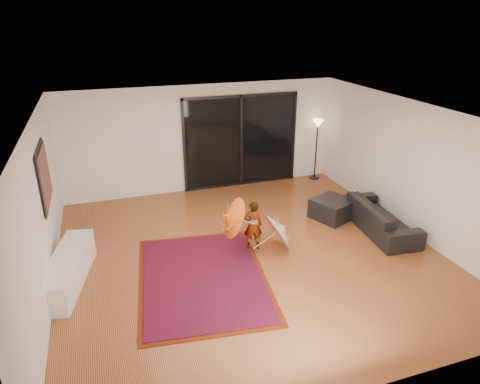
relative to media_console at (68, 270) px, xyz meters
name	(u,v)px	position (x,y,z in m)	size (l,w,h in m)	color
floor	(249,253)	(3.25, -0.07, -0.26)	(7.00, 7.00, 0.00)	#AD5C2F
ceiling	(251,115)	(3.25, -0.07, 2.44)	(7.00, 7.00, 0.00)	white
wall_back	(203,139)	(3.25, 3.43, 1.09)	(7.00, 7.00, 0.00)	silver
wall_front	(359,305)	(3.25, -3.57, 1.09)	(7.00, 7.00, 0.00)	silver
wall_left	(40,216)	(-0.25, -0.07, 1.09)	(7.00, 7.00, 0.00)	silver
wall_right	(411,168)	(6.75, -0.07, 1.09)	(7.00, 7.00, 0.00)	silver
sliding_door	(241,141)	(4.25, 3.39, 0.94)	(3.06, 0.07, 2.40)	black
painting	(44,176)	(-0.21, 0.93, 1.39)	(0.04, 1.28, 1.08)	black
media_console	(68,270)	(0.00, 0.00, 0.00)	(0.48, 1.90, 0.53)	white
speaker	(68,286)	(0.00, -0.33, -0.11)	(0.28, 0.28, 0.32)	#424244
persian_rug	(203,278)	(2.19, -0.60, -0.25)	(2.55, 3.30, 0.02)	#591907
sofa	(380,217)	(6.20, -0.03, 0.04)	(2.07, 0.81, 0.61)	black
ottoman	(332,209)	(5.54, 0.79, -0.04)	(0.78, 0.78, 0.45)	black
floor_lamp	(317,132)	(6.35, 3.18, 1.05)	(0.29, 0.29, 1.66)	black
child	(253,226)	(3.38, 0.09, 0.24)	(0.37, 0.24, 1.00)	#999999
parasol_orange	(226,220)	(2.83, 0.04, 0.47)	(0.48, 0.79, 0.85)	#F4560C
parasol_white	(285,224)	(3.98, -0.06, 0.24)	(0.59, 0.84, 0.93)	beige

